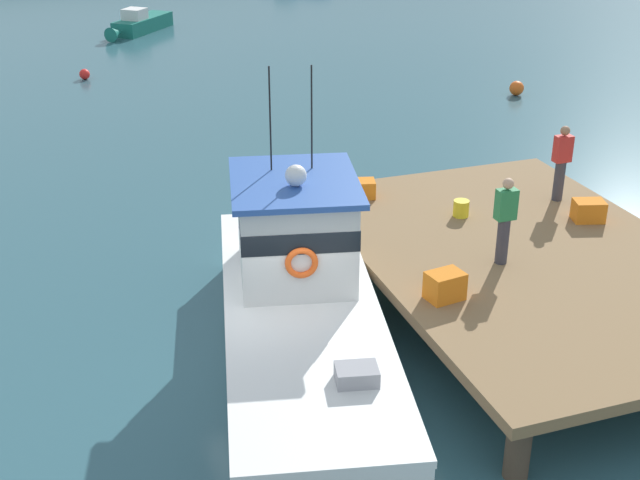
% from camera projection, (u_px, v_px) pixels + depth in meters
% --- Properties ---
extents(ground_plane, '(200.00, 200.00, 0.00)m').
position_uv_depth(ground_plane, '(282.00, 354.00, 14.91)').
color(ground_plane, '#2D5660').
extents(dock, '(6.00, 9.00, 1.20)m').
position_uv_depth(dock, '(527.00, 259.00, 15.88)').
color(dock, '#4C3D2D').
rests_on(dock, ground).
extents(main_fishing_boat, '(4.20, 9.96, 4.80)m').
position_uv_depth(main_fishing_boat, '(299.00, 302.00, 14.54)').
color(main_fishing_boat, white).
rests_on(main_fishing_boat, ground).
extents(crate_stack_near_edge, '(0.69, 0.58, 0.38)m').
position_uv_depth(crate_stack_near_edge, '(361.00, 189.00, 18.26)').
color(crate_stack_near_edge, orange).
rests_on(crate_stack_near_edge, dock).
extents(crate_stack_mid_dock, '(0.66, 0.53, 0.48)m').
position_uv_depth(crate_stack_mid_dock, '(445.00, 286.00, 14.16)').
color(crate_stack_mid_dock, orange).
rests_on(crate_stack_mid_dock, dock).
extents(crate_single_far, '(0.70, 0.59, 0.42)m').
position_uv_depth(crate_single_far, '(589.00, 211.00, 17.11)').
color(crate_single_far, orange).
rests_on(crate_single_far, dock).
extents(bait_bucket, '(0.32, 0.32, 0.34)m').
position_uv_depth(bait_bucket, '(461.00, 208.00, 17.32)').
color(bait_bucket, yellow).
rests_on(bait_bucket, dock).
extents(deckhand_by_the_boat, '(0.36, 0.22, 1.63)m').
position_uv_depth(deckhand_by_the_boat, '(561.00, 162.00, 17.84)').
color(deckhand_by_the_boat, '#383842').
rests_on(deckhand_by_the_boat, dock).
extents(deckhand_further_back, '(0.36, 0.22, 1.63)m').
position_uv_depth(deckhand_further_back, '(505.00, 219.00, 15.12)').
color(deckhand_further_back, '#383842').
rests_on(deckhand_further_back, dock).
extents(moored_boat_far_right, '(3.60, 4.04, 1.15)m').
position_uv_depth(moored_boat_far_right, '(139.00, 24.00, 39.89)').
color(moored_boat_far_right, '#196B5B').
rests_on(moored_boat_far_right, ground).
extents(mooring_buoy_channel_marker, '(0.39, 0.39, 0.39)m').
position_uv_depth(mooring_buoy_channel_marker, '(85.00, 74.00, 32.08)').
color(mooring_buoy_channel_marker, red).
rests_on(mooring_buoy_channel_marker, ground).
extents(mooring_buoy_inshore, '(0.51, 0.51, 0.51)m').
position_uv_depth(mooring_buoy_inshore, '(517.00, 88.00, 30.04)').
color(mooring_buoy_inshore, '#EA5B19').
rests_on(mooring_buoy_inshore, ground).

